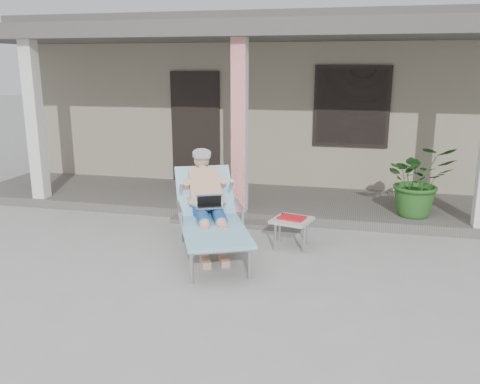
# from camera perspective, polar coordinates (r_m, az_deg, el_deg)

# --- Properties ---
(ground) EXTENTS (60.00, 60.00, 0.00)m
(ground) POSITION_cam_1_polar(r_m,az_deg,el_deg) (6.07, -4.79, -8.97)
(ground) COLOR #9E9E99
(ground) RESTS_ON ground
(house) EXTENTS (10.40, 5.40, 3.30)m
(house) POSITION_cam_1_polar(r_m,az_deg,el_deg) (11.94, 4.87, 10.70)
(house) COLOR gray
(house) RESTS_ON ground
(porch_deck) EXTENTS (10.00, 2.00, 0.15)m
(porch_deck) POSITION_cam_1_polar(r_m,az_deg,el_deg) (8.79, 1.25, -1.03)
(porch_deck) COLOR #605B56
(porch_deck) RESTS_ON ground
(porch_overhang) EXTENTS (10.00, 2.30, 2.85)m
(porch_overhang) POSITION_cam_1_polar(r_m,az_deg,el_deg) (8.44, 1.27, 16.95)
(porch_overhang) COLOR silver
(porch_overhang) RESTS_ON porch_deck
(porch_step) EXTENTS (2.00, 0.30, 0.07)m
(porch_step) POSITION_cam_1_polar(r_m,az_deg,el_deg) (7.72, -0.55, -3.48)
(porch_step) COLOR #605B56
(porch_step) RESTS_ON ground
(lounger) EXTENTS (1.49, 2.09, 1.32)m
(lounger) POSITION_cam_1_polar(r_m,az_deg,el_deg) (6.50, -3.54, 0.20)
(lounger) COLOR #B7B7BC
(lounger) RESTS_ON ground
(side_table) EXTENTS (0.58, 0.58, 0.43)m
(side_table) POSITION_cam_1_polar(r_m,az_deg,el_deg) (6.75, 5.84, -3.32)
(side_table) COLOR #BBBBB6
(side_table) RESTS_ON ground
(potted_palm) EXTENTS (1.13, 1.03, 1.09)m
(potted_palm) POSITION_cam_1_polar(r_m,az_deg,el_deg) (8.04, 19.41, 1.27)
(potted_palm) COLOR #26591E
(potted_palm) RESTS_ON porch_deck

